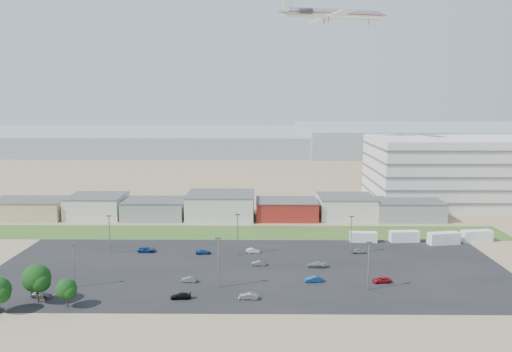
{
  "coord_description": "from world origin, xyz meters",
  "views": [
    {
      "loc": [
        7.51,
        -92.22,
        39.48
      ],
      "look_at": [
        6.31,
        22.0,
        21.73
      ],
      "focal_mm": 35.0,
      "sensor_mm": 36.0,
      "label": 1
    }
  ],
  "objects_px": {
    "parked_car_8": "(359,251)",
    "parked_car_9": "(147,250)",
    "parked_car_11": "(253,251)",
    "airliner": "(334,14)",
    "parked_car_0": "(382,280)",
    "parked_car_3": "(181,296)",
    "parked_car_7": "(259,263)",
    "box_trailer_a": "(363,237)",
    "parked_car_10": "(41,295)",
    "parked_car_1": "(314,279)",
    "parked_car_4": "(189,279)",
    "parked_car_6": "(203,252)",
    "parked_car_12": "(316,264)",
    "parked_car_13": "(249,296)"
  },
  "relations": [
    {
      "from": "parked_car_1",
      "to": "parked_car_3",
      "type": "distance_m",
      "value": 29.06
    },
    {
      "from": "airliner",
      "to": "parked_car_13",
      "type": "xyz_separation_m",
      "value": [
        -28.88,
        -93.71,
        -69.36
      ]
    },
    {
      "from": "parked_car_8",
      "to": "parked_car_3",
      "type": "bearing_deg",
      "value": 123.76
    },
    {
      "from": "parked_car_1",
      "to": "parked_car_11",
      "type": "bearing_deg",
      "value": -154.48
    },
    {
      "from": "airliner",
      "to": "parked_car_9",
      "type": "bearing_deg",
      "value": -146.3
    },
    {
      "from": "parked_car_10",
      "to": "parked_car_0",
      "type": "bearing_deg",
      "value": -75.08
    },
    {
      "from": "parked_car_7",
      "to": "parked_car_12",
      "type": "relative_size",
      "value": 0.78
    },
    {
      "from": "parked_car_9",
      "to": "box_trailer_a",
      "type": "bearing_deg",
      "value": -81.73
    },
    {
      "from": "parked_car_0",
      "to": "parked_car_3",
      "type": "xyz_separation_m",
      "value": [
        -42.18,
        -9.29,
        0.03
      ]
    },
    {
      "from": "parked_car_6",
      "to": "parked_car_4",
      "type": "bearing_deg",
      "value": 170.21
    },
    {
      "from": "parked_car_4",
      "to": "parked_car_12",
      "type": "distance_m",
      "value": 30.38
    },
    {
      "from": "parked_car_0",
      "to": "box_trailer_a",
      "type": "bearing_deg",
      "value": 168.35
    },
    {
      "from": "airliner",
      "to": "parked_car_6",
      "type": "height_order",
      "value": "airliner"
    },
    {
      "from": "box_trailer_a",
      "to": "parked_car_6",
      "type": "xyz_separation_m",
      "value": [
        -43.34,
        -11.49,
        -0.82
      ]
    },
    {
      "from": "parked_car_8",
      "to": "parked_car_11",
      "type": "height_order",
      "value": "parked_car_8"
    },
    {
      "from": "airliner",
      "to": "parked_car_0",
      "type": "height_order",
      "value": "airliner"
    },
    {
      "from": "parked_car_11",
      "to": "airliner",
      "type": "bearing_deg",
      "value": -29.23
    },
    {
      "from": "parked_car_7",
      "to": "box_trailer_a",
      "type": "bearing_deg",
      "value": 125.86
    },
    {
      "from": "parked_car_0",
      "to": "parked_car_9",
      "type": "bearing_deg",
      "value": -118.18
    },
    {
      "from": "parked_car_7",
      "to": "parked_car_11",
      "type": "distance_m",
      "value": 10.11
    },
    {
      "from": "airliner",
      "to": "parked_car_6",
      "type": "bearing_deg",
      "value": -137.18
    },
    {
      "from": "parked_car_11",
      "to": "parked_car_1",
      "type": "bearing_deg",
      "value": -151.84
    },
    {
      "from": "parked_car_4",
      "to": "parked_car_6",
      "type": "distance_m",
      "value": 19.85
    },
    {
      "from": "parked_car_0",
      "to": "parked_car_7",
      "type": "relative_size",
      "value": 1.15
    },
    {
      "from": "parked_car_11",
      "to": "parked_car_13",
      "type": "xyz_separation_m",
      "value": [
        -0.39,
        -30.24,
        0.06
      ]
    },
    {
      "from": "airliner",
      "to": "parked_car_0",
      "type": "distance_m",
      "value": 109.28
    },
    {
      "from": "parked_car_8",
      "to": "parked_car_13",
      "type": "distance_m",
      "value": 40.86
    },
    {
      "from": "parked_car_9",
      "to": "parked_car_11",
      "type": "bearing_deg",
      "value": -92.12
    },
    {
      "from": "airliner",
      "to": "parked_car_1",
      "type": "xyz_separation_m",
      "value": [
        -14.94,
        -84.18,
        -69.34
      ]
    },
    {
      "from": "parked_car_3",
      "to": "parked_car_7",
      "type": "height_order",
      "value": "parked_car_3"
    },
    {
      "from": "parked_car_3",
      "to": "parked_car_7",
      "type": "relative_size",
      "value": 1.15
    },
    {
      "from": "parked_car_6",
      "to": "airliner",
      "type": "bearing_deg",
      "value": -39.84
    },
    {
      "from": "parked_car_7",
      "to": "parked_car_4",
      "type": "bearing_deg",
      "value": -53.0
    },
    {
      "from": "parked_car_7",
      "to": "parked_car_10",
      "type": "xyz_separation_m",
      "value": [
        -43.51,
        -19.87,
        0.04
      ]
    },
    {
      "from": "parked_car_10",
      "to": "parked_car_12",
      "type": "height_order",
      "value": "parked_car_12"
    },
    {
      "from": "parked_car_8",
      "to": "parked_car_9",
      "type": "bearing_deg",
      "value": 87.2
    },
    {
      "from": "parked_car_0",
      "to": "parked_car_8",
      "type": "bearing_deg",
      "value": 175.02
    },
    {
      "from": "parked_car_4",
      "to": "parked_car_9",
      "type": "distance_m",
      "value": 25.56
    },
    {
      "from": "box_trailer_a",
      "to": "parked_car_0",
      "type": "bearing_deg",
      "value": -91.26
    },
    {
      "from": "parked_car_11",
      "to": "parked_car_13",
      "type": "relative_size",
      "value": 0.91
    },
    {
      "from": "parked_car_9",
      "to": "parked_car_8",
      "type": "bearing_deg",
      "value": -92.09
    },
    {
      "from": "parked_car_3",
      "to": "parked_car_12",
      "type": "distance_m",
      "value": 34.76
    },
    {
      "from": "parked_car_1",
      "to": "parked_car_6",
      "type": "bearing_deg",
      "value": -134.29
    },
    {
      "from": "parked_car_8",
      "to": "parked_car_10",
      "type": "distance_m",
      "value": 75.44
    },
    {
      "from": "parked_car_1",
      "to": "parked_car_4",
      "type": "bearing_deg",
      "value": -97.07
    },
    {
      "from": "parked_car_13",
      "to": "parked_car_11",
      "type": "bearing_deg",
      "value": -175.6
    },
    {
      "from": "parked_car_11",
      "to": "parked_car_7",
      "type": "bearing_deg",
      "value": -176.42
    },
    {
      "from": "box_trailer_a",
      "to": "parked_car_12",
      "type": "height_order",
      "value": "box_trailer_a"
    },
    {
      "from": "parked_car_6",
      "to": "parked_car_8",
      "type": "bearing_deg",
      "value": -96.03
    },
    {
      "from": "parked_car_7",
      "to": "parked_car_10",
      "type": "bearing_deg",
      "value": -64.52
    }
  ]
}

